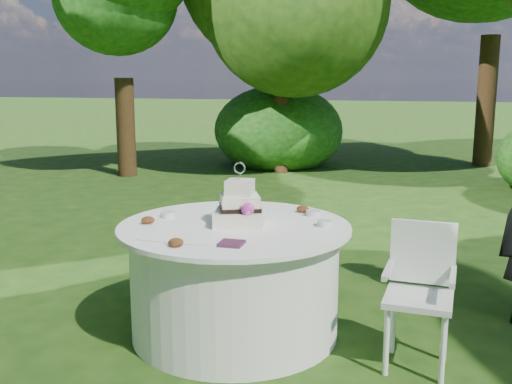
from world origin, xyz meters
TOP-DOWN VIEW (x-y plane):
  - ground at (0.00, 0.00)m, footprint 80.00×80.00m
  - napkins at (0.12, -0.47)m, footprint 0.14×0.14m
  - feather_plume at (-0.24, -0.51)m, footprint 0.48×0.07m
  - table at (0.00, 0.00)m, footprint 1.56×1.56m
  - cake at (0.04, 0.01)m, footprint 0.37×0.37m
  - chair at (1.21, -0.13)m, footprint 0.44×0.42m
  - votives at (0.18, 0.19)m, footprint 1.20×0.40m
  - petal_cups at (-0.13, -0.07)m, footprint 1.04×1.16m

SIDE VIEW (x-z plane):
  - ground at x=0.00m, z-range 0.00..0.00m
  - table at x=0.00m, z-range 0.00..0.77m
  - chair at x=1.21m, z-range 0.08..0.95m
  - feather_plume at x=-0.24m, z-range 0.77..0.78m
  - napkins at x=0.12m, z-range 0.77..0.79m
  - votives at x=0.18m, z-range 0.77..0.81m
  - petal_cups at x=-0.13m, z-range 0.77..0.82m
  - cake at x=0.04m, z-range 0.67..1.10m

